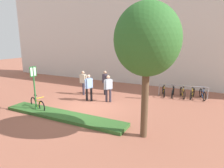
# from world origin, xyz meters

# --- Properties ---
(ground_plane) EXTENTS (60.00, 60.00, 0.00)m
(ground_plane) POSITION_xyz_m (0.00, 0.00, 0.00)
(ground_plane) COLOR #9E5B47
(building_facade) EXTENTS (28.00, 1.20, 10.00)m
(building_facade) POSITION_xyz_m (0.00, 7.49, 5.00)
(building_facade) COLOR silver
(building_facade) RESTS_ON ground
(planter_strip) EXTENTS (7.00, 1.10, 0.16)m
(planter_strip) POSITION_xyz_m (-0.41, -1.95, 0.08)
(planter_strip) COLOR #336028
(planter_strip) RESTS_ON ground
(tree_sidewalk) EXTENTS (2.50, 2.50, 5.28)m
(tree_sidewalk) POSITION_xyz_m (3.93, -2.05, 3.87)
(tree_sidewalk) COLOR brown
(tree_sidewalk) RESTS_ON ground
(parking_sign_post) EXTENTS (0.09, 0.36, 2.51)m
(parking_sign_post) POSITION_xyz_m (-2.26, -1.95, 1.64)
(parking_sign_post) COLOR #2D7238
(parking_sign_post) RESTS_ON ground
(bike_at_sign) EXTENTS (1.62, 0.61, 0.86)m
(bike_at_sign) POSITION_xyz_m (-2.34, -1.77, 0.35)
(bike_at_sign) COLOR black
(bike_at_sign) RESTS_ON ground
(bike_rack_cluster) EXTENTS (3.18, 1.86, 0.83)m
(bike_rack_cluster) POSITION_xyz_m (4.62, 4.51, 0.35)
(bike_rack_cluster) COLOR #99999E
(bike_rack_cluster) RESTS_ON ground
(bollard_steel) EXTENTS (0.16, 0.16, 0.90)m
(bollard_steel) POSITION_xyz_m (2.28, 3.00, 0.45)
(bollard_steel) COLOR #ADADB2
(bollard_steel) RESTS_ON ground
(person_shirt_blue) EXTENTS (0.44, 0.57, 1.72)m
(person_shirt_blue) POSITION_xyz_m (-0.71, 0.99, 0.98)
(person_shirt_blue) COLOR black
(person_shirt_blue) RESTS_ON ground
(person_casual_tan) EXTENTS (0.42, 0.53, 1.72)m
(person_casual_tan) POSITION_xyz_m (0.53, 1.33, 0.98)
(person_casual_tan) COLOR #383342
(person_casual_tan) RESTS_ON ground
(person_shirt_white) EXTENTS (0.61, 0.37, 1.72)m
(person_shirt_white) POSITION_xyz_m (-1.88, 2.06, 0.98)
(person_shirt_white) COLOR #383342
(person_shirt_white) RESTS_ON ground
(person_suited_navy) EXTENTS (0.54, 0.40, 1.72)m
(person_suited_navy) POSITION_xyz_m (-0.49, 2.78, 0.98)
(person_suited_navy) COLOR black
(person_suited_navy) RESTS_ON ground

